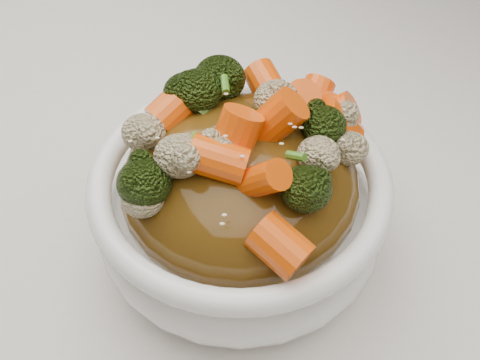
{
  "coord_description": "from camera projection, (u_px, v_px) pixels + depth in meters",
  "views": [
    {
      "loc": [
        0.04,
        -0.3,
        1.11
      ],
      "look_at": [
        0.04,
        -0.04,
        0.82
      ],
      "focal_mm": 42.0,
      "sensor_mm": 36.0,
      "label": 1
    }
  ],
  "objects": [
    {
      "name": "sesame_seeds",
      "position": [
        240.0,
        117.0,
        0.34
      ],
      "size": [
        0.19,
        0.19,
        0.01
      ],
      "primitive_type": null,
      "rotation": [
        0.0,
        0.0,
        -0.39
      ],
      "color": "beige",
      "rests_on": "sauce_base"
    },
    {
      "name": "sauce_base",
      "position": [
        240.0,
        183.0,
        0.38
      ],
      "size": [
        0.21,
        0.21,
        0.09
      ],
      "primitive_type": "ellipsoid",
      "rotation": [
        0.0,
        0.0,
        -0.39
      ],
      "color": "#4C310D",
      "rests_on": "bowl"
    },
    {
      "name": "carrots",
      "position": [
        240.0,
        118.0,
        0.34
      ],
      "size": [
        0.21,
        0.21,
        0.05
      ],
      "primitive_type": null,
      "rotation": [
        0.0,
        0.0,
        -0.39
      ],
      "color": "#ED5207",
      "rests_on": "sauce_base"
    },
    {
      "name": "scallions",
      "position": [
        240.0,
        117.0,
        0.34
      ],
      "size": [
        0.16,
        0.16,
        0.02
      ],
      "primitive_type": null,
      "rotation": [
        0.0,
        0.0,
        -0.39
      ],
      "color": "#3E781B",
      "rests_on": "sauce_base"
    },
    {
      "name": "bowl",
      "position": [
        240.0,
        209.0,
        0.41
      ],
      "size": [
        0.27,
        0.27,
        0.08
      ],
      "primitive_type": null,
      "rotation": [
        0.0,
        0.0,
        -0.39
      ],
      "color": "white",
      "rests_on": "tablecloth"
    },
    {
      "name": "tablecloth",
      "position": [
        192.0,
        215.0,
        0.48
      ],
      "size": [
        1.2,
        0.8,
        0.04
      ],
      "primitive_type": "cube",
      "color": "silver",
      "rests_on": "dining_table"
    },
    {
      "name": "cauliflower",
      "position": [
        240.0,
        121.0,
        0.34
      ],
      "size": [
        0.21,
        0.21,
        0.03
      ],
      "primitive_type": null,
      "rotation": [
        0.0,
        0.0,
        -0.39
      ],
      "color": "#C7B788",
      "rests_on": "sauce_base"
    },
    {
      "name": "broccoli",
      "position": [
        240.0,
        119.0,
        0.34
      ],
      "size": [
        0.21,
        0.21,
        0.04
      ],
      "primitive_type": null,
      "rotation": [
        0.0,
        0.0,
        -0.39
      ],
      "color": "black",
      "rests_on": "sauce_base"
    }
  ]
}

